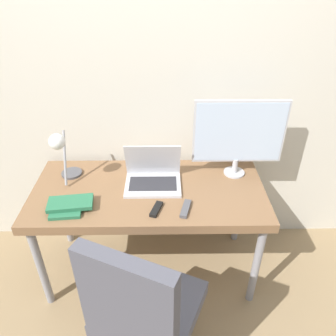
{
  "coord_description": "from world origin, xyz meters",
  "views": [
    {
      "loc": [
        0.1,
        -1.32,
        1.98
      ],
      "look_at": [
        0.12,
        0.31,
        0.91
      ],
      "focal_mm": 35.0,
      "sensor_mm": 36.0,
      "label": 1
    }
  ],
  "objects_px": {
    "monitor": "(239,134)",
    "book_stack": "(69,205)",
    "laptop": "(153,176)",
    "desk_lamp": "(61,151)",
    "office_chair": "(142,310)"
  },
  "relations": [
    {
      "from": "office_chair",
      "to": "monitor",
      "type": "bearing_deg",
      "value": 57.72
    },
    {
      "from": "desk_lamp",
      "to": "office_chair",
      "type": "height_order",
      "value": "desk_lamp"
    },
    {
      "from": "desk_lamp",
      "to": "office_chair",
      "type": "distance_m",
      "value": 1.04
    },
    {
      "from": "desk_lamp",
      "to": "office_chair",
      "type": "bearing_deg",
      "value": -57.39
    },
    {
      "from": "laptop",
      "to": "desk_lamp",
      "type": "height_order",
      "value": "desk_lamp"
    },
    {
      "from": "monitor",
      "to": "book_stack",
      "type": "xyz_separation_m",
      "value": [
        -1.03,
        -0.36,
        -0.27
      ]
    },
    {
      "from": "laptop",
      "to": "monitor",
      "type": "bearing_deg",
      "value": 11.7
    },
    {
      "from": "desk_lamp",
      "to": "book_stack",
      "type": "height_order",
      "value": "desk_lamp"
    },
    {
      "from": "monitor",
      "to": "office_chair",
      "type": "height_order",
      "value": "monitor"
    },
    {
      "from": "book_stack",
      "to": "monitor",
      "type": "bearing_deg",
      "value": 18.99
    },
    {
      "from": "monitor",
      "to": "desk_lamp",
      "type": "bearing_deg",
      "value": -174.3
    },
    {
      "from": "office_chair",
      "to": "book_stack",
      "type": "xyz_separation_m",
      "value": [
        -0.45,
        0.56,
        0.17
      ]
    },
    {
      "from": "monitor",
      "to": "office_chair",
      "type": "distance_m",
      "value": 1.17
    },
    {
      "from": "laptop",
      "to": "book_stack",
      "type": "distance_m",
      "value": 0.54
    },
    {
      "from": "laptop",
      "to": "book_stack",
      "type": "bearing_deg",
      "value": -153.5
    }
  ]
}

